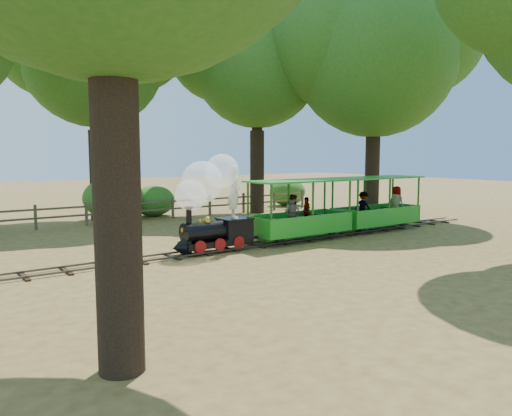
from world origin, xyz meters
TOP-DOWN VIEW (x-y plane):
  - ground at (0.00, 0.00)m, footprint 90.00×90.00m
  - track at (0.00, 0.00)m, footprint 22.00×1.00m
  - locomotive at (-1.69, 0.06)m, footprint 2.67×1.26m
  - carriage_front at (1.86, -0.00)m, footprint 3.87×1.58m
  - carriage_rear at (5.91, 0.01)m, footprint 3.87×1.58m
  - oak_nc at (-2.03, 9.59)m, footprint 7.88×6.94m
  - oak_ne at (5.47, 7.59)m, footprint 8.08×7.11m
  - oak_e at (8.96, 3.10)m, footprint 9.54×8.39m
  - fence at (0.00, 8.00)m, footprint 18.10×0.10m
  - shrub_mid_w at (-1.32, 9.30)m, footprint 2.85×2.19m
  - shrub_mid_e at (0.62, 9.30)m, footprint 2.15×1.65m
  - shrub_east at (9.00, 9.30)m, footprint 2.26×1.74m

SIDE VIEW (x-z plane):
  - ground at x=0.00m, z-range 0.00..0.00m
  - track at x=0.00m, z-range 0.02..0.12m
  - fence at x=0.00m, z-range 0.08..1.08m
  - shrub_mid_e at x=0.62m, z-range 0.00..1.49m
  - shrub_east at x=9.00m, z-range 0.00..1.57m
  - carriage_front at x=1.86m, z-range -0.19..1.82m
  - carriage_rear at x=5.91m, z-range -0.17..1.84m
  - shrub_mid_w at x=-1.32m, z-range 0.00..1.97m
  - locomotive at x=-1.69m, z-range 0.19..3.26m
  - oak_nc at x=-2.03m, z-range 2.40..12.88m
  - oak_ne at x=5.47m, z-range 2.46..13.19m
  - oak_e at x=8.96m, z-range 2.28..13.67m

